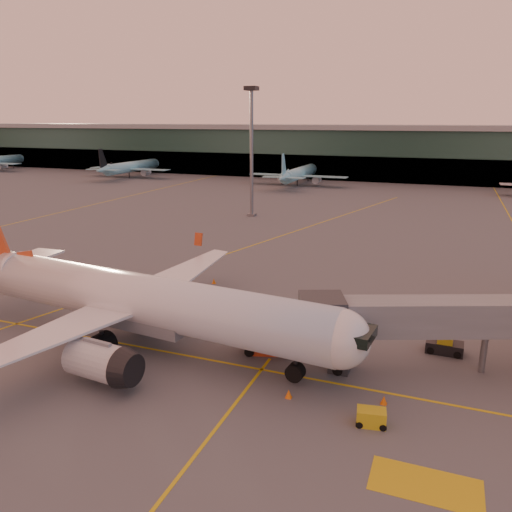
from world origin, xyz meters
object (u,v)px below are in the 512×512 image
(catering_truck, at_px, (267,326))
(gpu_cart, at_px, (371,418))
(main_airplane, at_px, (132,300))
(pushback_tug, at_px, (445,346))

(catering_truck, distance_m, gpu_cart, 12.83)
(main_airplane, bearing_deg, gpu_cart, -6.94)
(pushback_tug, bearing_deg, main_airplane, -160.65)
(main_airplane, height_order, catering_truck, main_airplane)
(gpu_cart, relative_size, pushback_tug, 0.68)
(catering_truck, distance_m, pushback_tug, 15.33)
(catering_truck, xyz_separation_m, gpu_cart, (10.05, -7.76, -1.83))
(main_airplane, distance_m, pushback_tug, 27.26)
(main_airplane, relative_size, pushback_tug, 13.87)
(main_airplane, distance_m, catering_truck, 11.97)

